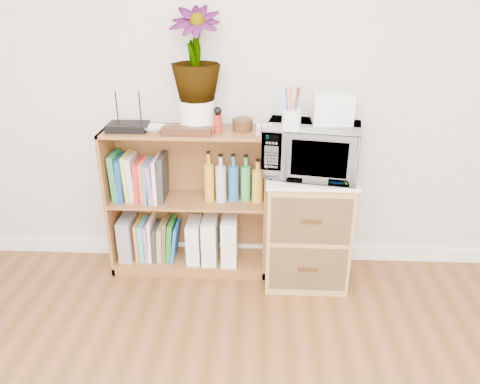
{
  "coord_description": "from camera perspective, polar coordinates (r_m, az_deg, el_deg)",
  "views": [
    {
      "loc": [
        0.11,
        -0.58,
        1.74
      ],
      "look_at": [
        -0.01,
        1.95,
        0.62
      ],
      "focal_mm": 35.0,
      "sensor_mm": 36.0,
      "label": 1
    }
  ],
  "objects": [
    {
      "name": "trinket_box",
      "position": [
        2.72,
        -6.51,
        7.37
      ],
      "size": [
        0.29,
        0.07,
        0.05
      ],
      "primitive_type": "cube",
      "color": "#3B1D10",
      "rests_on": "bookshelf"
    },
    {
      "name": "microwave",
      "position": [
        2.75,
        8.72,
        5.09
      ],
      "size": [
        0.59,
        0.45,
        0.29
      ],
      "primitive_type": "imported",
      "rotation": [
        0.0,
        0.0,
        -0.18
      ],
      "color": "silver",
      "rests_on": "wicker_unit"
    },
    {
      "name": "wooden_bowl",
      "position": [
        2.79,
        0.31,
        8.21
      ],
      "size": [
        0.12,
        0.12,
        0.07
      ],
      "primitive_type": "cylinder",
      "color": "#381C0F",
      "rests_on": "bookshelf"
    },
    {
      "name": "router",
      "position": [
        2.88,
        -13.52,
        7.73
      ],
      "size": [
        0.24,
        0.16,
        0.04
      ],
      "primitive_type": "cube",
      "color": "black",
      "rests_on": "bookshelf"
    },
    {
      "name": "paint_jars",
      "position": [
        2.7,
        2.99,
        7.4
      ],
      "size": [
        0.1,
        0.04,
        0.05
      ],
      "primitive_type": "cube",
      "color": "pink",
      "rests_on": "bookshelf"
    },
    {
      "name": "file_box",
      "position": [
        3.2,
        -13.48,
        -5.31
      ],
      "size": [
        0.09,
        0.23,
        0.29
      ],
      "primitive_type": "cube",
      "color": "gray",
      "rests_on": "bookshelf"
    },
    {
      "name": "small_appliance",
      "position": [
        2.76,
        11.2,
        10.05
      ],
      "size": [
        0.22,
        0.18,
        0.18
      ],
      "primitive_type": "cube",
      "color": "white",
      "rests_on": "microwave"
    },
    {
      "name": "magazine_holder_right",
      "position": [
        3.07,
        -1.26,
        -5.64
      ],
      "size": [
        0.1,
        0.25,
        0.31
      ],
      "primitive_type": "cube",
      "color": "white",
      "rests_on": "bookshelf"
    },
    {
      "name": "cookbooks",
      "position": [
        2.99,
        -12.16,
        1.7
      ],
      "size": [
        0.33,
        0.2,
        0.3
      ],
      "color": "#1F763E",
      "rests_on": "bookshelf"
    },
    {
      "name": "plant_pot",
      "position": [
        2.81,
        -5.22,
        9.35
      ],
      "size": [
        0.21,
        0.21,
        0.18
      ],
      "primitive_type": "cylinder",
      "color": "white",
      "rests_on": "bookshelf"
    },
    {
      "name": "white_bowl",
      "position": [
        2.83,
        -10.36,
        7.61
      ],
      "size": [
        0.13,
        0.13,
        0.03
      ],
      "primitive_type": "imported",
      "color": "silver",
      "rests_on": "bookshelf"
    },
    {
      "name": "magazine_holder_mid",
      "position": [
        3.09,
        -3.64,
        -5.69
      ],
      "size": [
        0.09,
        0.24,
        0.3
      ],
      "primitive_type": "cube",
      "color": "white",
      "rests_on": "bookshelf"
    },
    {
      "name": "potted_plant",
      "position": [
        2.75,
        -5.5,
        16.35
      ],
      "size": [
        0.29,
        0.29,
        0.51
      ],
      "primitive_type": "imported",
      "color": "#336F2C",
      "rests_on": "plant_pot"
    },
    {
      "name": "skirting_board",
      "position": [
        3.29,
        0.47,
        -7.06
      ],
      "size": [
        4.0,
        0.02,
        0.1
      ],
      "primitive_type": "cube",
      "color": "white",
      "rests_on": "ground"
    },
    {
      "name": "magazine_holder_left",
      "position": [
        3.11,
        -5.57,
        -5.83
      ],
      "size": [
        0.09,
        0.22,
        0.27
      ],
      "primitive_type": "cube",
      "color": "white",
      "rests_on": "bookshelf"
    },
    {
      "name": "kokeshi_doll",
      "position": [
        2.75,
        -2.71,
        8.32
      ],
      "size": [
        0.05,
        0.05,
        0.11
      ],
      "primitive_type": "cylinder",
      "color": "maroon",
      "rests_on": "bookshelf"
    },
    {
      "name": "liquor_bottles",
      "position": [
        2.89,
        0.19,
        1.69
      ],
      "size": [
        0.45,
        0.07,
        0.31
      ],
      "color": "#B68E22",
      "rests_on": "bookshelf"
    },
    {
      "name": "bookshelf",
      "position": [
        3.0,
        -6.32,
        -1.25
      ],
      "size": [
        1.0,
        0.3,
        0.95
      ],
      "primitive_type": "cube",
      "color": "brown",
      "rests_on": "ground"
    },
    {
      "name": "lower_books",
      "position": [
        3.16,
        -10.03,
        -5.69
      ],
      "size": [
        0.28,
        0.19,
        0.28
      ],
      "color": "orange",
      "rests_on": "bookshelf"
    },
    {
      "name": "pen_cup",
      "position": [
        2.59,
        6.28,
        8.76
      ],
      "size": [
        0.1,
        0.1,
        0.11
      ],
      "primitive_type": "cylinder",
      "color": "white",
      "rests_on": "microwave"
    },
    {
      "name": "wicker_unit",
      "position": [
        2.96,
        8.08,
        -4.35
      ],
      "size": [
        0.5,
        0.45,
        0.7
      ],
      "primitive_type": "cube",
      "color": "#9E7542",
      "rests_on": "ground"
    }
  ]
}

